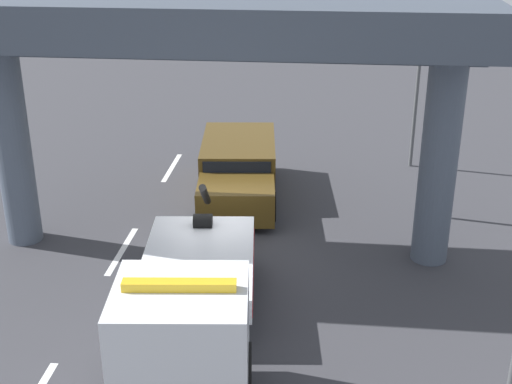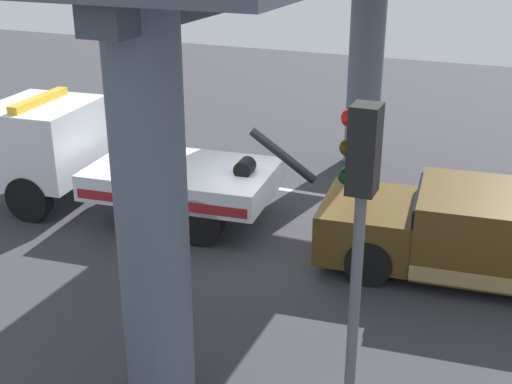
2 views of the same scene
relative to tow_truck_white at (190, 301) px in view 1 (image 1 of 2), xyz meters
The scene contains 8 objects.
ground_plane 4.27m from the tow_truck_white, behind, with size 60.00×40.00×0.10m, color #38383D.
lane_stripe_west 10.48m from the tow_truck_white, 165.52° to the right, with size 2.60×0.16×0.01m, color silver.
lane_stripe_mid 4.99m from the tow_truck_white, 147.47° to the right, with size 2.60×0.16×0.01m, color silver.
tow_truck_white is the anchor object (origin of this frame).
towed_van_green 8.05m from the tow_truck_white, behind, with size 5.38×2.65×1.58m.
overpass_structure 6.08m from the tow_truck_white, behind, with size 3.60×12.52×6.31m.
traffic_light_near 12.50m from the tow_truck_white, 153.97° to the left, with size 0.39×0.32×4.63m.
traffic_light_far 9.11m from the tow_truck_white, 142.58° to the left, with size 0.39×0.32×4.40m.
Camera 1 is at (15.29, 2.51, 8.32)m, focal length 48.41 mm.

